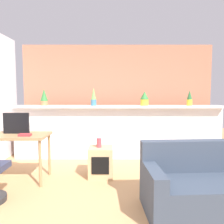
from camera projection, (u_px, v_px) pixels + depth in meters
The scene contains 14 objects.
ground_plane at pixel (123, 204), 2.88m from camera, with size 12.00×12.00×0.00m, color tan.
divider_wall at pixel (119, 133), 4.83m from camera, with size 4.37×0.16×1.09m, color white.
plant_shelf at pixel (119, 107), 4.74m from camera, with size 4.37×0.38×0.04m, color white.
brick_wall_behind at pixel (118, 99), 5.36m from camera, with size 4.37×0.10×2.50m, color #AD664C.
potted_plant_0 at pixel (45, 97), 4.76m from camera, with size 0.16×0.16×0.35m.
potted_plant_1 at pixel (95, 97), 4.69m from camera, with size 0.12×0.12×0.37m.
potted_plant_2 at pixel (146, 98), 4.72m from camera, with size 0.18×0.18×0.30m.
potted_plant_3 at pixel (191, 98), 4.69m from camera, with size 0.11×0.11×0.32m.
desk at pixel (14, 140), 3.60m from camera, with size 1.10×0.60×0.75m.
tv_monitor at pixel (18, 123), 3.66m from camera, with size 0.41×0.04×0.34m, color black.
side_cube_shelf at pixel (102, 162), 3.80m from camera, with size 0.40×0.41×0.50m.
vase_on_shelf at pixel (100, 143), 3.77m from camera, with size 0.08×0.08×0.15m, color #CC3D47.
book_on_desk at pixel (26, 135), 3.45m from camera, with size 0.18×0.10×0.04m, color #B22D33.
couch at pixel (211, 187), 2.70m from camera, with size 1.60×0.85×0.80m.
Camera 1 is at (-0.12, -2.77, 1.42)m, focal length 36.37 mm.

